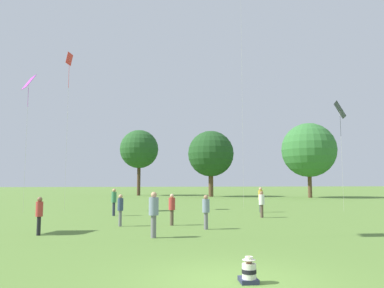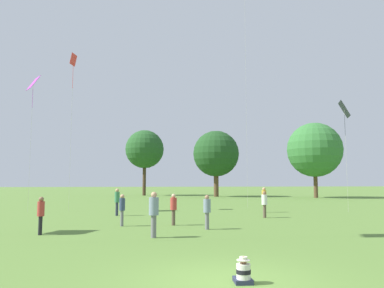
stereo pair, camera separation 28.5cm
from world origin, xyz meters
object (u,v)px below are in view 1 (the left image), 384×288
Objects in this scene: kite_4 at (29,85)px; kite_6 at (69,65)px; person_standing_5 at (262,202)px; person_standing_7 at (39,212)px; person_standing_4 at (114,199)px; person_standing_0 at (154,210)px; person_standing_3 at (206,209)px; seated_toddler at (249,272)px; person_standing_2 at (120,207)px; person_standing_6 at (172,207)px; distant_tree_1 at (139,149)px; kite_2 at (241,1)px; distant_tree_0 at (309,150)px; kite_0 at (340,111)px; person_standing_1 at (261,197)px; distant_tree_2 at (211,154)px.

kite_6 reaches higher than kite_4.
person_standing_7 is at bearing -90.84° from person_standing_5.
person_standing_0 is at bearing -162.44° from person_standing_4.
person_standing_3 is 0.91× the size of person_standing_4.
person_standing_0 is 1.14× the size of person_standing_7.
seated_toddler is 0.37× the size of person_standing_3.
person_standing_6 reaches higher than person_standing_2.
kite_4 is 32.78m from distant_tree_1.
distant_tree_0 is at bearing 86.82° from kite_2.
kite_0 reaches higher than person_standing_7.
person_standing_2 is 0.99× the size of person_standing_3.
kite_4 reaches higher than person_standing_5.
distant_tree_1 is (-8.38, 33.83, 6.24)m from person_standing_1.
person_standing_5 is at bearing 99.52° from person_standing_0.
person_standing_4 is 1.11× the size of person_standing_7.
distant_tree_0 reaches higher than distant_tree_2.
person_standing_7 is 21.97m from kite_0.
distant_tree_0 is 0.99× the size of distant_tree_1.
kite_6 is at bearing -123.01° from distant_tree_2.
seated_toddler is 22.62m from kite_0.
distant_tree_1 reaches higher than person_standing_0.
kite_4 is (-7.12, 9.28, 8.30)m from person_standing_2.
kite_4 is 1.03× the size of distant_tree_2.
person_standing_6 reaches higher than seated_toddler.
person_standing_3 is 37.79m from distant_tree_2.
person_standing_3 is 17.73m from kite_4.
person_standing_3 is at bearing -86.40° from distant_tree_1.
person_standing_2 is 14.35m from kite_4.
kite_6 is at bearing -146.16° from distant_tree_0.
distant_tree_1 is (8.41, 31.63, -1.94)m from kite_4.
person_standing_7 is 0.16× the size of distant_tree_2.
person_standing_3 is at bearing -101.89° from distant_tree_2.
kite_4 is 3.32m from kite_6.
person_standing_2 is at bearing -168.12° from person_standing_4.
person_standing_3 is at bearing -58.30° from person_standing_1.
distant_tree_0 is (31.47, 20.04, -2.74)m from kite_4.
kite_6 is (2.68, 0.74, 1.82)m from kite_4.
distant_tree_2 is (10.40, -6.08, -1.06)m from distant_tree_1.
kite_2 is (8.42, 16.12, 17.29)m from person_standing_0.
person_standing_0 is at bearing 107.76° from seated_toddler.
person_standing_7 is 0.15× the size of distant_tree_0.
person_standing_6 reaches higher than person_standing_3.
distant_tree_1 is (1.92, 35.09, 6.26)m from person_standing_4.
kite_0 is at bearing 140.00° from kite_6.
seated_toddler is 0.37× the size of person_standing_7.
seated_toddler is 24.79m from kite_6.
person_standing_1 is 17.99m from kite_2.
person_standing_6 is 15.77m from kite_4.
seated_toddler is at bearing 41.43° from person_standing_7.
person_standing_1 is at bearing 149.92° from kite_0.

